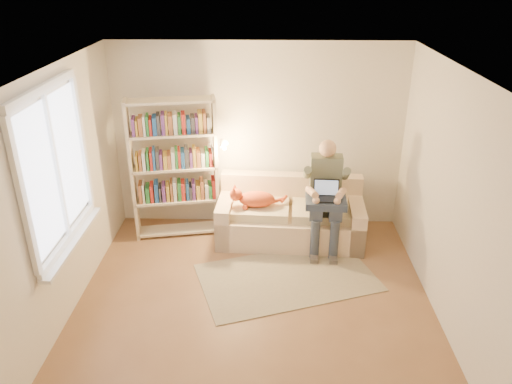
{
  "coord_description": "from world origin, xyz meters",
  "views": [
    {
      "loc": [
        0.15,
        -4.34,
        3.51
      ],
      "look_at": [
        0.0,
        1.0,
        1.04
      ],
      "focal_mm": 35.0,
      "sensor_mm": 36.0,
      "label": 1
    }
  ],
  "objects_px": {
    "sofa": "(290,218)",
    "laptop": "(327,194)",
    "person": "(326,190)",
    "bookshelf": "(174,162)",
    "cat": "(255,199)"
  },
  "relations": [
    {
      "from": "person",
      "to": "laptop",
      "type": "distance_m",
      "value": 0.14
    },
    {
      "from": "person",
      "to": "bookshelf",
      "type": "height_order",
      "value": "bookshelf"
    },
    {
      "from": "bookshelf",
      "to": "laptop",
      "type": "bearing_deg",
      "value": -22.14
    },
    {
      "from": "person",
      "to": "laptop",
      "type": "relative_size",
      "value": 4.27
    },
    {
      "from": "sofa",
      "to": "laptop",
      "type": "height_order",
      "value": "laptop"
    },
    {
      "from": "cat",
      "to": "bookshelf",
      "type": "relative_size",
      "value": 0.38
    },
    {
      "from": "sofa",
      "to": "laptop",
      "type": "relative_size",
      "value": 5.87
    },
    {
      "from": "cat",
      "to": "laptop",
      "type": "bearing_deg",
      "value": -9.68
    },
    {
      "from": "sofa",
      "to": "bookshelf",
      "type": "distance_m",
      "value": 1.75
    },
    {
      "from": "cat",
      "to": "bookshelf",
      "type": "height_order",
      "value": "bookshelf"
    },
    {
      "from": "laptop",
      "to": "sofa",
      "type": "bearing_deg",
      "value": 148.11
    },
    {
      "from": "sofa",
      "to": "cat",
      "type": "height_order",
      "value": "sofa"
    },
    {
      "from": "sofa",
      "to": "laptop",
      "type": "distance_m",
      "value": 0.75
    },
    {
      "from": "sofa",
      "to": "cat",
      "type": "xyz_separation_m",
      "value": [
        -0.48,
        -0.1,
        0.34
      ]
    },
    {
      "from": "person",
      "to": "bookshelf",
      "type": "xyz_separation_m",
      "value": [
        -2.01,
        0.27,
        0.26
      ]
    }
  ]
}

